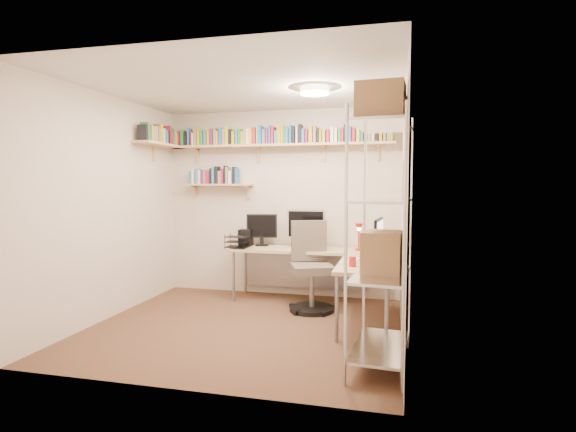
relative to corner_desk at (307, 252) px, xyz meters
name	(u,v)px	position (x,y,z in m)	size (l,w,h in m)	color
ground	(245,327)	(-0.48, -0.96, -0.67)	(3.20, 3.20, 0.00)	#4A2E20
room_shell	(245,180)	(-0.47, -0.96, 0.87)	(3.24, 3.04, 2.52)	beige
wall_shelves	(246,145)	(-0.89, 0.34, 1.35)	(3.12, 1.09, 0.80)	#D9B27A
corner_desk	(307,252)	(0.00, 0.00, 0.00)	(2.10, 1.74, 1.18)	#C5B980
office_chair	(311,273)	(0.08, -0.15, -0.23)	(0.61, 0.61, 1.06)	black
wire_rack	(383,188)	(0.94, -1.66, 0.80)	(0.52, 0.94, 2.26)	silver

